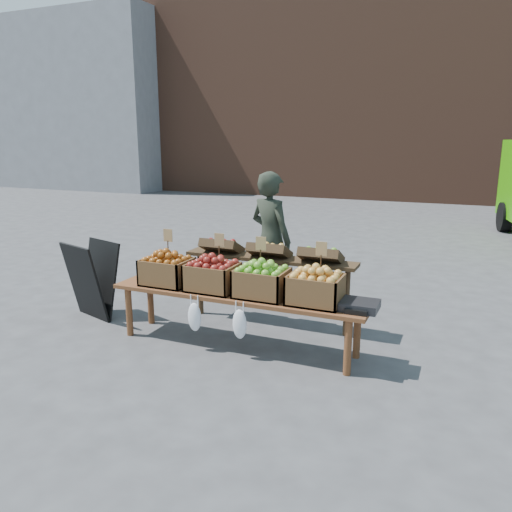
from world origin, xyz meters
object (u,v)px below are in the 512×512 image
at_px(vendor, 271,240).
at_px(crate_golden_apples, 167,272).
at_px(crate_red_apples, 262,283).
at_px(weighing_scale, 360,305).
at_px(back_table, 269,281).
at_px(chalkboard_sign, 92,280).
at_px(crate_russet_pears, 212,277).
at_px(crate_green_apples, 315,290).
at_px(display_bench, 237,320).

relative_size(vendor, crate_golden_apples, 3.42).
bearing_deg(crate_red_apples, weighing_scale, 0.00).
bearing_deg(weighing_scale, back_table, 148.61).
bearing_deg(weighing_scale, crate_golden_apples, 180.00).
distance_m(chalkboard_sign, weighing_scale, 3.21).
distance_m(vendor, crate_russet_pears, 1.39).
distance_m(chalkboard_sign, crate_golden_apples, 1.16).
bearing_deg(chalkboard_sign, crate_green_apples, 15.10).
xyz_separation_m(back_table, weighing_scale, (1.18, -0.72, 0.09)).
bearing_deg(weighing_scale, crate_red_apples, 180.00).
height_order(chalkboard_sign, weighing_scale, chalkboard_sign).
bearing_deg(crate_golden_apples, weighing_scale, 0.00).
bearing_deg(back_table, crate_russet_pears, -115.61).
relative_size(chalkboard_sign, crate_golden_apples, 1.85).
bearing_deg(crate_green_apples, back_table, 136.35).
height_order(crate_russet_pears, crate_red_apples, same).
xyz_separation_m(chalkboard_sign, crate_red_apples, (2.23, -0.11, 0.25)).
bearing_deg(weighing_scale, chalkboard_sign, 178.10).
distance_m(chalkboard_sign, crate_russet_pears, 1.70).
relative_size(crate_golden_apples, crate_green_apples, 1.00).
relative_size(vendor, chalkboard_sign, 1.85).
height_order(display_bench, crate_golden_apples, crate_golden_apples).
xyz_separation_m(vendor, crate_russet_pears, (-0.10, -1.38, -0.15)).
relative_size(display_bench, crate_green_apples, 5.40).
xyz_separation_m(crate_red_apples, crate_green_apples, (0.55, 0.00, 0.00)).
xyz_separation_m(back_table, crate_red_apples, (0.20, -0.72, 0.19)).
height_order(vendor, crate_russet_pears, vendor).
xyz_separation_m(display_bench, crate_green_apples, (0.82, 0.00, 0.42)).
relative_size(back_table, crate_russet_pears, 4.20).
bearing_deg(crate_green_apples, crate_golden_apples, 180.00).
height_order(vendor, chalkboard_sign, vendor).
bearing_deg(crate_green_apples, weighing_scale, 0.00).
xyz_separation_m(chalkboard_sign, weighing_scale, (3.20, -0.11, 0.15)).
height_order(vendor, crate_green_apples, vendor).
xyz_separation_m(vendor, crate_green_apples, (1.00, -1.38, -0.15)).
bearing_deg(back_table, crate_green_apples, -43.65).
height_order(chalkboard_sign, display_bench, chalkboard_sign).
relative_size(crate_russet_pears, crate_green_apples, 1.00).
bearing_deg(vendor, display_bench, 119.53).
xyz_separation_m(back_table, crate_golden_apples, (-0.90, -0.72, 0.19)).
xyz_separation_m(chalkboard_sign, crate_russet_pears, (1.68, -0.11, 0.25)).
relative_size(back_table, display_bench, 0.78).
distance_m(crate_red_apples, weighing_scale, 0.98).
height_order(crate_golden_apples, crate_red_apples, same).
xyz_separation_m(back_table, display_bench, (-0.07, -0.72, -0.24)).
bearing_deg(crate_red_apples, crate_green_apples, 0.00).
bearing_deg(back_table, vendor, 110.38).
relative_size(crate_red_apples, weighing_scale, 1.47).
distance_m(crate_golden_apples, crate_green_apples, 1.65).
distance_m(back_table, crate_golden_apples, 1.16).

